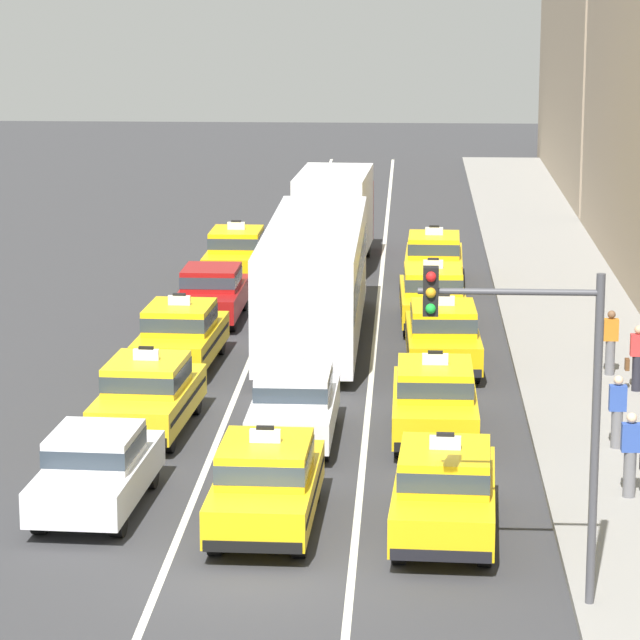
{
  "coord_description": "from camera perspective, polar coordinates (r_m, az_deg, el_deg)",
  "views": [
    {
      "loc": [
        2.52,
        -26.79,
        10.2
      ],
      "look_at": [
        0.28,
        14.3,
        1.3
      ],
      "focal_mm": 93.77,
      "sensor_mm": 36.0,
      "label": 1
    }
  ],
  "objects": [
    {
      "name": "pedestrian_near_crosswalk",
      "position": [
        35.55,
        10.11,
        -3.09
      ],
      "size": [
        0.36,
        0.24,
        1.56
      ],
      "color": "slate",
      "rests_on": "sidewalk_curb"
    },
    {
      "name": "sedan_left_fourth",
      "position": [
        48.11,
        -3.71,
        0.97
      ],
      "size": [
        1.8,
        4.32,
        1.58
      ],
      "color": "black",
      "rests_on": "ground"
    },
    {
      "name": "pedestrian_by_storefront",
      "position": [
        32.39,
        10.57,
        -4.54
      ],
      "size": [
        0.47,
        0.24,
        1.66
      ],
      "color": "slate",
      "rests_on": "sidewalk_curb"
    },
    {
      "name": "sedan_left_nearest",
      "position": [
        31.81,
        -7.65,
        -5.01
      ],
      "size": [
        1.98,
        4.39,
        1.58
      ],
      "color": "black",
      "rests_on": "ground"
    },
    {
      "name": "traffic_light_pole",
      "position": [
        26.14,
        7.35,
        -2.02
      ],
      "size": [
        2.87,
        0.33,
        5.58
      ],
      "color": "#47474C",
      "rests_on": "ground"
    },
    {
      "name": "box_truck_center_fourth",
      "position": [
        56.79,
        0.54,
        3.68
      ],
      "size": [
        2.53,
        7.05,
        3.27
      ],
      "color": "black",
      "rests_on": "ground"
    },
    {
      "name": "lane_stripe_center_right",
      "position": [
        47.9,
        1.95,
        -0.09
      ],
      "size": [
        0.14,
        80.0,
        0.01
      ],
      "primitive_type": "cube",
      "color": "silver",
      "rests_on": "ground"
    },
    {
      "name": "taxi_left_second",
      "position": [
        36.86,
        -5.89,
        -2.51
      ],
      "size": [
        2.04,
        4.65,
        1.96
      ],
      "color": "black",
      "rests_on": "ground"
    },
    {
      "name": "pedestrian_trailing",
      "position": [
        41.74,
        9.89,
        -0.75
      ],
      "size": [
        0.36,
        0.24,
        1.62
      ],
      "color": "slate",
      "rests_on": "sidewalk_curb"
    },
    {
      "name": "taxi_right_fourth",
      "position": [
        47.53,
        3.86,
        0.87
      ],
      "size": [
        1.92,
        4.6,
        1.96
      ],
      "color": "black",
      "rests_on": "ground"
    },
    {
      "name": "sidewalk_curb",
      "position": [
        43.25,
        9.25,
        -1.5
      ],
      "size": [
        4.0,
        90.0,
        0.15
      ],
      "primitive_type": "cube",
      "color": "gray",
      "rests_on": "ground"
    },
    {
      "name": "taxi_left_fifth",
      "position": [
        54.33,
        -2.86,
        2.31
      ],
      "size": [
        1.86,
        4.58,
        1.96
      ],
      "color": "black",
      "rests_on": "ground"
    },
    {
      "name": "ground_plane",
      "position": [
        28.78,
        -2.13,
        -8.57
      ],
      "size": [
        160.0,
        160.0,
        0.0
      ],
      "primitive_type": "plane",
      "color": "#353538"
    },
    {
      "name": "taxi_right_second",
      "position": [
        36.35,
        3.93,
        -2.69
      ],
      "size": [
        1.82,
        4.56,
        1.96
      ],
      "color": "black",
      "rests_on": "ground"
    },
    {
      "name": "taxi_right_fifth",
      "position": [
        53.32,
        3.9,
        2.11
      ],
      "size": [
        1.91,
        4.59,
        1.96
      ],
      "color": "black",
      "rests_on": "ground"
    },
    {
      "name": "taxi_left_third",
      "position": [
        42.57,
        -4.78,
        -0.49
      ],
      "size": [
        2.0,
        4.63,
        1.96
      ],
      "color": "black",
      "rests_on": "ground"
    },
    {
      "name": "pedestrian_mid_block",
      "position": [
        40.31,
        10.77,
        -1.29
      ],
      "size": [
        0.47,
        0.24,
        1.59
      ],
      "color": "#23232D",
      "rests_on": "sidewalk_curb"
    },
    {
      "name": "taxi_center_nearest",
      "position": [
        30.6,
        -1.85,
        -5.54
      ],
      "size": [
        1.91,
        4.6,
        1.96
      ],
      "color": "black",
      "rests_on": "ground"
    },
    {
      "name": "bus_center_third",
      "position": [
        45.17,
        -0.19,
        1.51
      ],
      "size": [
        2.54,
        11.2,
        3.22
      ],
      "color": "black",
      "rests_on": "ground"
    },
    {
      "name": "lane_stripe_left_center",
      "position": [
        48.07,
        -1.87,
        -0.05
      ],
      "size": [
        0.14,
        80.0,
        0.01
      ],
      "primitive_type": "cube",
      "color": "silver",
      "rests_on": "ground"
    },
    {
      "name": "sedan_center_second",
      "position": [
        35.96,
        -0.89,
        -2.87
      ],
      "size": [
        1.8,
        4.31,
        1.58
      ],
      "color": "black",
      "rests_on": "ground"
    },
    {
      "name": "taxi_right_nearest",
      "position": [
        30.25,
        4.27,
        -5.78
      ],
      "size": [
        2.0,
        4.63,
        1.96
      ],
      "color": "black",
      "rests_on": "ground"
    },
    {
      "name": "taxi_right_third",
      "position": [
        42.49,
        4.21,
        -0.5
      ],
      "size": [
        1.92,
        4.6,
        1.96
      ],
      "color": "black",
      "rests_on": "ground"
    }
  ]
}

